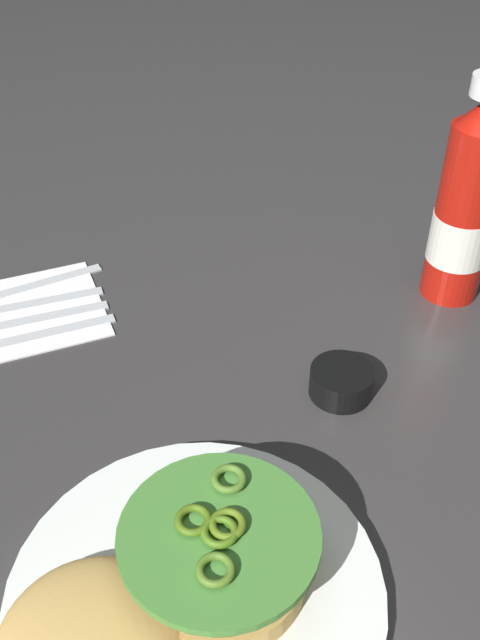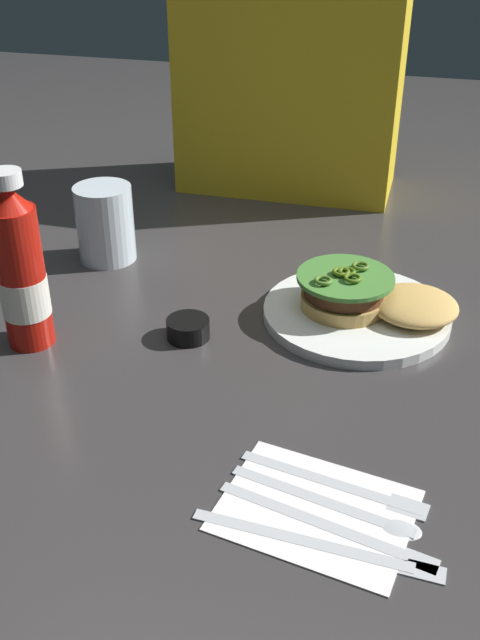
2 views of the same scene
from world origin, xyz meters
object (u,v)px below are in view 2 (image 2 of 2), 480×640
object	(u,v)px
butter_knife	(332,545)
spoon_utensil	(351,508)
dinner_plate	(356,313)
water_glass	(105,223)
napkin	(316,510)
ketchup_bottle	(21,272)
diner_person	(292,50)
steak_knife	(339,527)
fork_utensil	(349,485)
condiment_cup	(187,330)
burger_sandwich	(370,296)

from	to	relation	value
butter_knife	spoon_utensil	size ratio (longest dim) A/B	1.22
dinner_plate	water_glass	xyz separation A→B (m)	(-0.38, 0.08, 0.05)
napkin	spoon_utensil	distance (m)	0.03
dinner_plate	ketchup_bottle	distance (m)	0.42
butter_knife	diner_person	world-z (taller)	diner_person
napkin	spoon_utensil	xyz separation A→B (m)	(0.03, 0.01, 0.00)
water_glass	steak_knife	distance (m)	0.61
fork_utensil	dinner_plate	bearing A→B (deg)	96.18
fork_utensil	condiment_cup	bearing A→B (deg)	137.36
water_glass	condiment_cup	bearing A→B (deg)	-44.33
ketchup_bottle	spoon_utensil	size ratio (longest dim) A/B	1.21
ketchup_bottle	water_glass	size ratio (longest dim) A/B	1.95
burger_sandwich	fork_utensil	distance (m)	0.32
burger_sandwich	diner_person	world-z (taller)	diner_person
dinner_plate	steak_knife	distance (m)	0.37
water_glass	spoon_utensil	bearing A→B (deg)	-45.04
ketchup_bottle	butter_knife	distance (m)	0.48
butter_knife	diner_person	xyz separation A→B (m)	(-0.22, 0.84, 0.24)
water_glass	condiment_cup	size ratio (longest dim) A/B	2.10
condiment_cup	diner_person	size ratio (longest dim) A/B	0.10
water_glass	diner_person	size ratio (longest dim) A/B	0.20
steak_knife	diner_person	bearing A→B (deg)	104.97
dinner_plate	diner_person	bearing A→B (deg)	112.49
condiment_cup	diner_person	xyz separation A→B (m)	(0.01, 0.55, 0.23)
steak_knife	fork_utensil	xyz separation A→B (m)	(0.00, 0.05, -0.00)
fork_utensil	burger_sandwich	bearing A→B (deg)	93.43
butter_knife	spoon_utensil	bearing A→B (deg)	78.34
condiment_cup	fork_utensil	bearing A→B (deg)	-42.64
dinner_plate	ketchup_bottle	bearing A→B (deg)	-157.15
steak_knife	spoon_utensil	world-z (taller)	same
spoon_utensil	water_glass	bearing A→B (deg)	134.96
burger_sandwich	steak_knife	bearing A→B (deg)	-87.33
ketchup_bottle	napkin	world-z (taller)	ketchup_bottle
napkin	fork_utensil	xyz separation A→B (m)	(0.02, 0.04, 0.00)
condiment_cup	butter_knife	bearing A→B (deg)	-51.84
dinner_plate	spoon_utensil	world-z (taller)	dinner_plate
dinner_plate	condiment_cup	xyz separation A→B (m)	(-0.20, -0.10, 0.01)
water_glass	steak_knife	bearing A→B (deg)	-47.20
dinner_plate	fork_utensil	world-z (taller)	dinner_plate
water_glass	fork_utensil	bearing A→B (deg)	-43.41
spoon_utensil	diner_person	bearing A→B (deg)	105.89
burger_sandwich	fork_utensil	world-z (taller)	burger_sandwich
dinner_plate	spoon_utensil	xyz separation A→B (m)	(0.04, -0.34, -0.00)
condiment_cup	diner_person	world-z (taller)	diner_person
water_glass	spoon_utensil	xyz separation A→B (m)	(0.42, -0.42, -0.05)
condiment_cup	napkin	distance (m)	0.32
steak_knife	napkin	bearing A→B (deg)	141.19
dinner_plate	diner_person	world-z (taller)	diner_person
dinner_plate	burger_sandwich	size ratio (longest dim) A/B	1.17
fork_utensil	ketchup_bottle	bearing A→B (deg)	159.40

